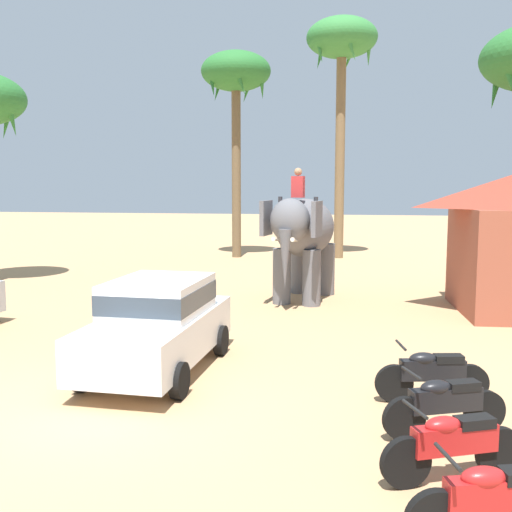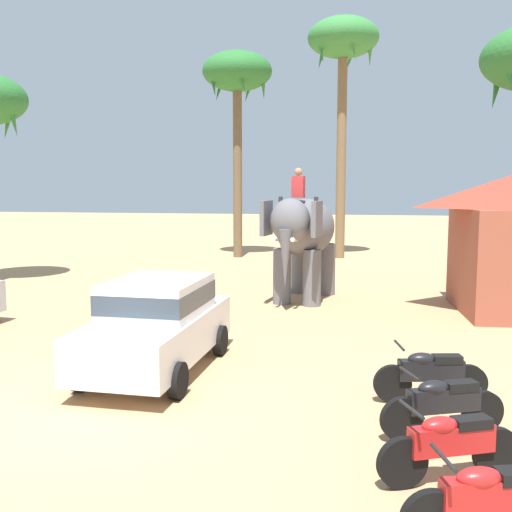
{
  "view_description": "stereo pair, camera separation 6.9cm",
  "coord_description": "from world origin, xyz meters",
  "px_view_note": "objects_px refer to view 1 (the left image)",
  "views": [
    {
      "loc": [
        3.8,
        -8.63,
        3.42
      ],
      "look_at": [
        1.25,
        6.34,
        1.6
      ],
      "focal_mm": 42.0,
      "sensor_mm": 36.0,
      "label": 1
    },
    {
      "loc": [
        3.86,
        -8.62,
        3.42
      ],
      "look_at": [
        1.25,
        6.34,
        1.6
      ],
      "focal_mm": 42.0,
      "sensor_mm": 36.0,
      "label": 2
    }
  ],
  "objects_px": {
    "motorcycle_second_in_row": "(454,444)",
    "palm_tree_near_hut": "(236,79)",
    "elephant_with_mahout": "(303,234)",
    "motorcycle_mid_row": "(445,404)",
    "car_sedan_foreground": "(158,321)",
    "motorcycle_nearest_camera": "(497,500)",
    "palm_tree_behind_elephant": "(342,48)",
    "motorcycle_fourth_in_row": "(432,373)"
  },
  "relations": [
    {
      "from": "motorcycle_second_in_row",
      "to": "palm_tree_near_hut",
      "type": "distance_m",
      "value": 23.2
    },
    {
      "from": "elephant_with_mahout",
      "to": "motorcycle_mid_row",
      "type": "distance_m",
      "value": 9.86
    },
    {
      "from": "car_sedan_foreground",
      "to": "motorcycle_nearest_camera",
      "type": "bearing_deg",
      "value": -43.42
    },
    {
      "from": "palm_tree_near_hut",
      "to": "motorcycle_second_in_row",
      "type": "bearing_deg",
      "value": -71.97
    },
    {
      "from": "elephant_with_mahout",
      "to": "palm_tree_behind_elephant",
      "type": "distance_m",
      "value": 13.08
    },
    {
      "from": "palm_tree_near_hut",
      "to": "car_sedan_foreground",
      "type": "bearing_deg",
      "value": -83.23
    },
    {
      "from": "palm_tree_behind_elephant",
      "to": "motorcycle_mid_row",
      "type": "bearing_deg",
      "value": -84.07
    },
    {
      "from": "elephant_with_mahout",
      "to": "motorcycle_fourth_in_row",
      "type": "xyz_separation_m",
      "value": [
        2.77,
        -8.0,
        -1.53
      ]
    },
    {
      "from": "car_sedan_foreground",
      "to": "elephant_with_mahout",
      "type": "height_order",
      "value": "elephant_with_mahout"
    },
    {
      "from": "palm_tree_behind_elephant",
      "to": "palm_tree_near_hut",
      "type": "xyz_separation_m",
      "value": [
        -4.77,
        -0.51,
        -1.28
      ]
    },
    {
      "from": "motorcycle_fourth_in_row",
      "to": "palm_tree_near_hut",
      "type": "bearing_deg",
      "value": 110.61
    },
    {
      "from": "car_sedan_foreground",
      "to": "palm_tree_near_hut",
      "type": "relative_size",
      "value": 0.44
    },
    {
      "from": "motorcycle_mid_row",
      "to": "motorcycle_nearest_camera",
      "type": "bearing_deg",
      "value": -87.08
    },
    {
      "from": "motorcycle_nearest_camera",
      "to": "motorcycle_fourth_in_row",
      "type": "bearing_deg",
      "value": 92.17
    },
    {
      "from": "motorcycle_mid_row",
      "to": "palm_tree_near_hut",
      "type": "relative_size",
      "value": 0.18
    },
    {
      "from": "car_sedan_foreground",
      "to": "motorcycle_nearest_camera",
      "type": "height_order",
      "value": "car_sedan_foreground"
    },
    {
      "from": "motorcycle_nearest_camera",
      "to": "motorcycle_mid_row",
      "type": "height_order",
      "value": "same"
    },
    {
      "from": "motorcycle_second_in_row",
      "to": "motorcycle_mid_row",
      "type": "bearing_deg",
      "value": 86.39
    },
    {
      "from": "motorcycle_second_in_row",
      "to": "motorcycle_fourth_in_row",
      "type": "relative_size",
      "value": 0.95
    },
    {
      "from": "motorcycle_mid_row",
      "to": "palm_tree_behind_elephant",
      "type": "height_order",
      "value": "palm_tree_behind_elephant"
    },
    {
      "from": "motorcycle_nearest_camera",
      "to": "motorcycle_fourth_in_row",
      "type": "relative_size",
      "value": 0.98
    },
    {
      "from": "car_sedan_foreground",
      "to": "palm_tree_behind_elephant",
      "type": "distance_m",
      "value": 20.01
    },
    {
      "from": "elephant_with_mahout",
      "to": "palm_tree_behind_elephant",
      "type": "height_order",
      "value": "palm_tree_behind_elephant"
    },
    {
      "from": "elephant_with_mahout",
      "to": "motorcycle_nearest_camera",
      "type": "relative_size",
      "value": 2.27
    },
    {
      "from": "palm_tree_behind_elephant",
      "to": "palm_tree_near_hut",
      "type": "bearing_deg",
      "value": -173.94
    },
    {
      "from": "motorcycle_mid_row",
      "to": "palm_tree_near_hut",
      "type": "xyz_separation_m",
      "value": [
        -6.85,
        19.49,
        7.77
      ]
    },
    {
      "from": "palm_tree_near_hut",
      "to": "palm_tree_behind_elephant",
      "type": "bearing_deg",
      "value": 6.06
    },
    {
      "from": "motorcycle_second_in_row",
      "to": "palm_tree_behind_elephant",
      "type": "bearing_deg",
      "value": 95.35
    },
    {
      "from": "elephant_with_mahout",
      "to": "palm_tree_near_hut",
      "type": "xyz_separation_m",
      "value": [
        -4.06,
        10.16,
        6.25
      ]
    },
    {
      "from": "motorcycle_nearest_camera",
      "to": "motorcycle_mid_row",
      "type": "relative_size",
      "value": 1.03
    },
    {
      "from": "palm_tree_behind_elephant",
      "to": "palm_tree_near_hut",
      "type": "relative_size",
      "value": 1.15
    },
    {
      "from": "motorcycle_second_in_row",
      "to": "motorcycle_nearest_camera",
      "type": "bearing_deg",
      "value": -80.2
    },
    {
      "from": "car_sedan_foreground",
      "to": "elephant_with_mahout",
      "type": "xyz_separation_m",
      "value": [
        2.0,
        7.2,
        1.06
      ]
    },
    {
      "from": "motorcycle_nearest_camera",
      "to": "motorcycle_second_in_row",
      "type": "height_order",
      "value": "same"
    },
    {
      "from": "motorcycle_nearest_camera",
      "to": "palm_tree_near_hut",
      "type": "xyz_separation_m",
      "value": [
        -6.98,
        22.01,
        7.77
      ]
    },
    {
      "from": "elephant_with_mahout",
      "to": "motorcycle_fourth_in_row",
      "type": "height_order",
      "value": "elephant_with_mahout"
    },
    {
      "from": "elephant_with_mahout",
      "to": "palm_tree_behind_elephant",
      "type": "xyz_separation_m",
      "value": [
        0.71,
        10.67,
        7.53
      ]
    },
    {
      "from": "motorcycle_mid_row",
      "to": "motorcycle_fourth_in_row",
      "type": "relative_size",
      "value": 0.96
    },
    {
      "from": "car_sedan_foreground",
      "to": "motorcycle_nearest_camera",
      "type": "distance_m",
      "value": 6.78
    },
    {
      "from": "motorcycle_second_in_row",
      "to": "motorcycle_fourth_in_row",
      "type": "height_order",
      "value": "same"
    },
    {
      "from": "motorcycle_mid_row",
      "to": "palm_tree_near_hut",
      "type": "distance_m",
      "value": 22.07
    },
    {
      "from": "motorcycle_nearest_camera",
      "to": "palm_tree_behind_elephant",
      "type": "bearing_deg",
      "value": 95.6
    }
  ]
}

